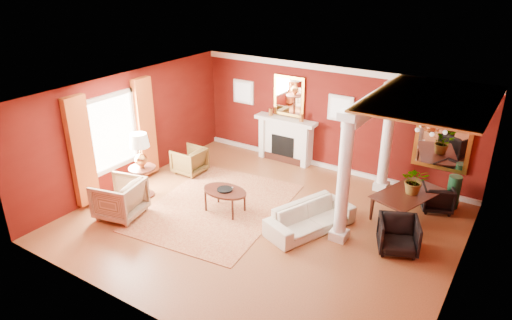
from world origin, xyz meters
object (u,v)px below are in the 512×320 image
Objects in this scene: sofa at (311,214)px; armchair_stripe at (119,197)px; coffee_table at (225,192)px; dining_table at (409,198)px; side_table at (140,154)px; armchair_leopard at (189,159)px.

sofa is 4.30m from armchair_stripe.
dining_table is (3.63, 2.06, -0.04)m from coffee_table.
side_table reaches higher than coffee_table.
armchair_leopard is 2.66m from armchair_stripe.
dining_table is at bearing 98.74° from armchair_leopard.
coffee_table is at bearing 115.01° from armchair_stripe.
armchair_leopard is 0.47× the size of dining_table.
armchair_stripe is at bearing -142.29° from coffee_table.
armchair_stripe is at bearing 4.52° from armchair_leopard.
sofa is at bearing 10.90° from side_table.
sofa is 2.34m from dining_table.
armchair_stripe is 0.59× the size of dining_table.
coffee_table is 4.17m from dining_table.
side_table is 0.97× the size of dining_table.
side_table is at bearing 122.77° from sofa.
coffee_table is at bearing 60.33° from armchair_leopard.
side_table is (-4.19, -0.81, 0.72)m from sofa.
armchair_stripe is 0.90× the size of coffee_table.
side_table reaches higher than armchair_stripe.
armchair_stripe is (-3.90, -1.81, 0.10)m from sofa.
sofa and armchair_leopard have the same top height.
side_table is (-0.08, -1.64, 0.72)m from armchair_leopard.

